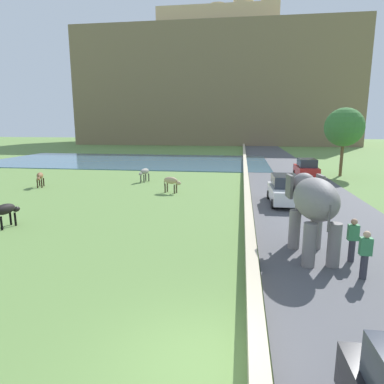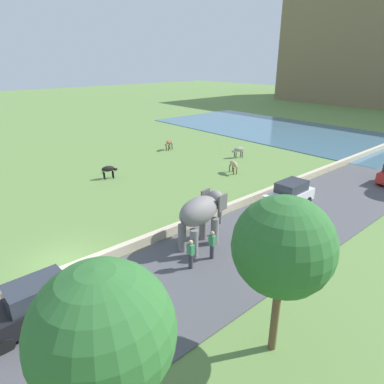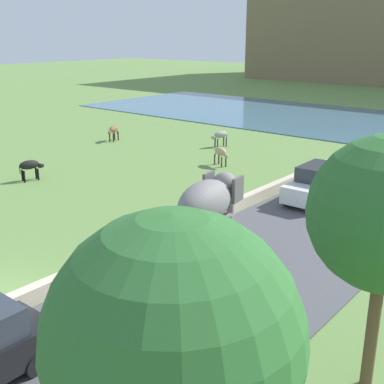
% 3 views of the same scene
% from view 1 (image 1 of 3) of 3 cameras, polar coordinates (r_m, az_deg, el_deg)
% --- Properties ---
extents(ground_plane, '(220.00, 220.00, 0.00)m').
position_cam_1_polar(ground_plane, '(7.87, 1.07, -26.88)').
color(ground_plane, '#608442').
extents(road_surface, '(7.00, 120.00, 0.06)m').
position_cam_1_polar(road_surface, '(26.92, 17.19, 0.51)').
color(road_surface, '#4C4C51').
rests_on(road_surface, ground).
extents(barrier_wall, '(0.40, 110.00, 0.53)m').
position_cam_1_polar(barrier_wall, '(24.58, 9.15, 0.44)').
color(barrier_wall, beige).
rests_on(barrier_wall, ground).
extents(lake, '(36.00, 18.00, 0.08)m').
position_cam_1_polar(lake, '(46.04, -10.52, 5.18)').
color(lake, '#426B84').
rests_on(lake, ground).
extents(hill_distant, '(64.00, 28.00, 26.34)m').
position_cam_1_polar(hill_distant, '(90.62, 4.13, 16.62)').
color(hill_distant, '#7F6B4C').
rests_on(hill_distant, ground).
extents(fort_on_hill, '(29.20, 8.00, 7.99)m').
position_cam_1_polar(fort_on_hill, '(93.51, 4.52, 26.64)').
color(fort_on_hill, tan).
rests_on(fort_on_hill, hill_distant).
extents(elephant, '(1.75, 3.55, 2.99)m').
position_cam_1_polar(elephant, '(13.16, 19.62, -1.74)').
color(elephant, slate).
rests_on(elephant, ground).
extents(person_beside_elephant, '(0.36, 0.22, 1.63)m').
position_cam_1_polar(person_beside_elephant, '(13.35, 25.31, -7.20)').
color(person_beside_elephant, '#33333D').
rests_on(person_beside_elephant, ground).
extents(person_trailing, '(0.36, 0.22, 1.63)m').
position_cam_1_polar(person_trailing, '(12.07, 27.00, -9.28)').
color(person_trailing, '#33333D').
rests_on(person_trailing, ground).
extents(car_red, '(1.81, 4.01, 1.80)m').
position_cam_1_polar(car_red, '(32.34, 18.60, 3.74)').
color(car_red, red).
rests_on(car_red, ground).
extents(car_white, '(1.87, 4.04, 1.80)m').
position_cam_1_polar(car_white, '(21.48, 15.25, 0.32)').
color(car_white, white).
rests_on(car_white, ground).
extents(cow_tan, '(1.42, 0.78, 1.15)m').
position_cam_1_polar(cow_tan, '(24.29, -3.48, 1.80)').
color(cow_tan, tan).
rests_on(cow_tan, ground).
extents(cow_grey, '(0.73, 1.42, 1.15)m').
position_cam_1_polar(cow_grey, '(29.12, -7.99, 3.31)').
color(cow_grey, gray).
rests_on(cow_grey, ground).
extents(cow_brown, '(0.81, 1.41, 1.15)m').
position_cam_1_polar(cow_brown, '(28.98, -24.14, 2.38)').
color(cow_brown, brown).
rests_on(cow_brown, ground).
extents(cow_black, '(0.67, 1.42, 1.15)m').
position_cam_1_polar(cow_black, '(18.44, -28.73, -2.69)').
color(cow_black, black).
rests_on(cow_black, ground).
extents(tree_far, '(3.56, 3.56, 6.33)m').
position_cam_1_polar(tree_far, '(34.94, 24.15, 9.87)').
color(tree_far, brown).
rests_on(tree_far, ground).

